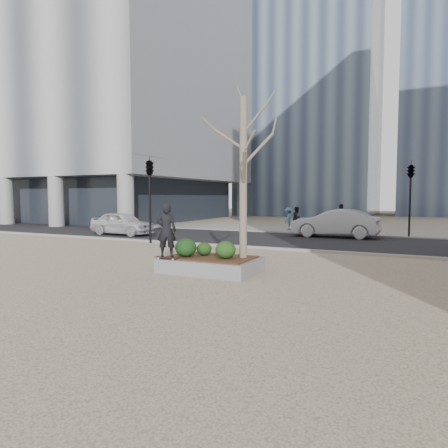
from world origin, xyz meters
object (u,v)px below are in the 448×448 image
at_px(police_car, 122,223).
at_px(planter, 211,265).
at_px(skateboard, 167,258).
at_px(skateboarder, 166,230).

bearing_deg(police_car, planter, -124.84).
distance_m(planter, skateboard, 1.43).
bearing_deg(planter, police_car, 142.05).
relative_size(planter, police_car, 0.70).
distance_m(skateboard, police_car, 13.16).
relative_size(planter, skateboarder, 1.79).
bearing_deg(planter, skateboard, -141.63).
height_order(planter, skateboarder, skateboarder).
height_order(skateboarder, police_car, skateboarder).
bearing_deg(skateboard, police_car, 132.04).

